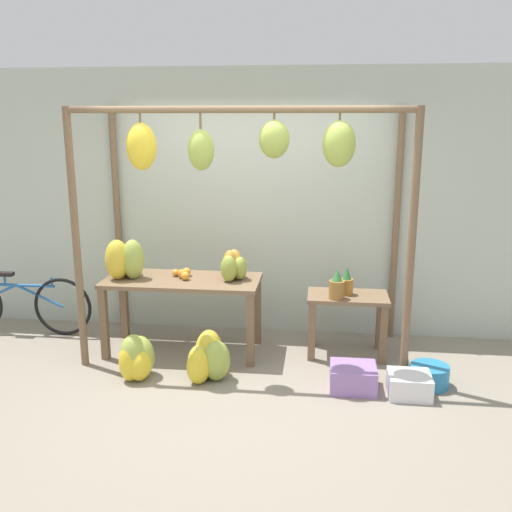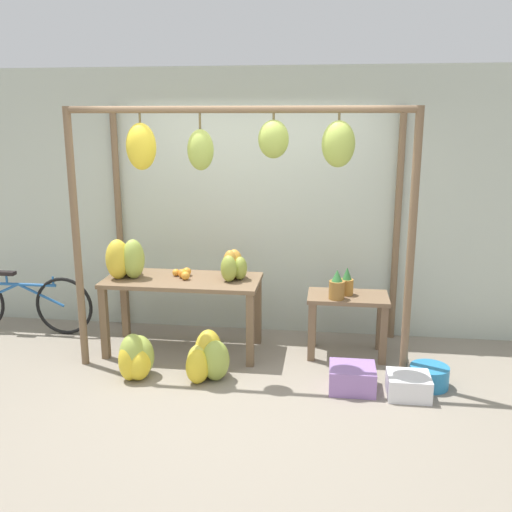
# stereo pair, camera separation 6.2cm
# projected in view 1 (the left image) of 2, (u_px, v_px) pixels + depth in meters

# --- Properties ---
(ground_plane) EXTENTS (20.00, 20.00, 0.00)m
(ground_plane) POSITION_uv_depth(u_px,v_px,m) (233.00, 389.00, 4.95)
(ground_plane) COLOR gray
(shop_wall_back) EXTENTS (8.00, 0.08, 2.80)m
(shop_wall_back) POSITION_uv_depth(u_px,v_px,m) (254.00, 204.00, 6.06)
(shop_wall_back) COLOR #B7C1B2
(shop_wall_back) RESTS_ON ground_plane
(stall_awning) EXTENTS (3.04, 1.23, 2.39)m
(stall_awning) POSITION_uv_depth(u_px,v_px,m) (242.00, 175.00, 5.01)
(stall_awning) COLOR brown
(stall_awning) RESTS_ON ground_plane
(display_table_main) EXTENTS (1.52, 0.67, 0.76)m
(display_table_main) POSITION_uv_depth(u_px,v_px,m) (183.00, 290.00, 5.62)
(display_table_main) COLOR brown
(display_table_main) RESTS_ON ground_plane
(display_table_side) EXTENTS (0.78, 0.46, 0.62)m
(display_table_side) POSITION_uv_depth(u_px,v_px,m) (347.00, 310.00, 5.57)
(display_table_side) COLOR brown
(display_table_side) RESTS_ON ground_plane
(banana_pile_on_table) EXTENTS (0.49, 0.50, 0.39)m
(banana_pile_on_table) POSITION_uv_depth(u_px,v_px,m) (124.00, 260.00, 5.59)
(banana_pile_on_table) COLOR #9EB247
(banana_pile_on_table) RESTS_ON display_table_main
(orange_pile) EXTENTS (0.21, 0.25, 0.09)m
(orange_pile) POSITION_uv_depth(u_px,v_px,m) (183.00, 274.00, 5.61)
(orange_pile) COLOR orange
(orange_pile) RESTS_ON display_table_main
(pineapple_cluster) EXTENTS (0.24, 0.28, 0.29)m
(pineapple_cluster) POSITION_uv_depth(u_px,v_px,m) (341.00, 285.00, 5.44)
(pineapple_cluster) COLOR olive
(pineapple_cluster) RESTS_ON display_table_side
(banana_pile_ground_left) EXTENTS (0.39, 0.43, 0.43)m
(banana_pile_ground_left) POSITION_uv_depth(u_px,v_px,m) (136.00, 360.00, 5.10)
(banana_pile_ground_left) COLOR yellow
(banana_pile_ground_left) RESTS_ON ground_plane
(banana_pile_ground_right) EXTENTS (0.47, 0.51, 0.43)m
(banana_pile_ground_right) POSITION_uv_depth(u_px,v_px,m) (207.00, 359.00, 5.10)
(banana_pile_ground_right) COLOR #9EB247
(banana_pile_ground_right) RESTS_ON ground_plane
(fruit_crate_white) EXTENTS (0.39, 0.35, 0.21)m
(fruit_crate_white) POSITION_uv_depth(u_px,v_px,m) (353.00, 377.00, 4.93)
(fruit_crate_white) COLOR #9970B7
(fruit_crate_white) RESTS_ON ground_plane
(blue_bucket) EXTENTS (0.34, 0.34, 0.19)m
(blue_bucket) POSITION_uv_depth(u_px,v_px,m) (429.00, 376.00, 4.99)
(blue_bucket) COLOR teal
(blue_bucket) RESTS_ON ground_plane
(parked_bicycle) EXTENTS (1.64, 0.08, 0.69)m
(parked_bicycle) POSITION_uv_depth(u_px,v_px,m) (18.00, 304.00, 6.15)
(parked_bicycle) COLOR black
(parked_bicycle) RESTS_ON ground_plane
(papaya_pile) EXTENTS (0.28, 0.38, 0.29)m
(papaya_pile) POSITION_uv_depth(u_px,v_px,m) (233.00, 266.00, 5.53)
(papaya_pile) COLOR gold
(papaya_pile) RESTS_ON display_table_main
(fruit_crate_purple) EXTENTS (0.35, 0.31, 0.19)m
(fruit_crate_purple) POSITION_uv_depth(u_px,v_px,m) (409.00, 385.00, 4.81)
(fruit_crate_purple) COLOR silver
(fruit_crate_purple) RESTS_ON ground_plane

